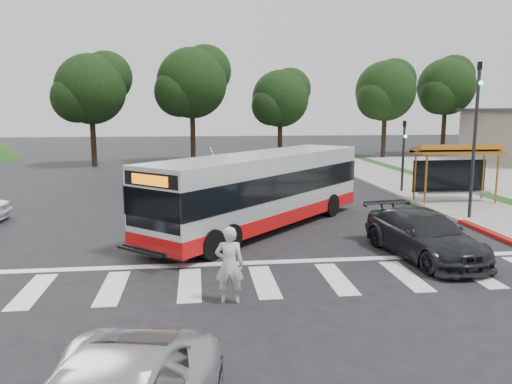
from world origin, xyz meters
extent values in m
plane|color=black|center=(0.00, 0.00, 0.00)|extent=(140.00, 140.00, 0.00)
cube|color=gray|center=(11.00, 8.00, 0.06)|extent=(4.00, 40.00, 0.12)
cube|color=#9E9991|center=(9.00, 8.00, 0.07)|extent=(0.30, 40.00, 0.15)
cube|color=maroon|center=(9.00, -2.00, 0.08)|extent=(0.32, 6.00, 0.15)
cube|color=silver|center=(0.00, -5.00, 0.01)|extent=(18.00, 2.60, 0.01)
cylinder|color=#A2611B|center=(9.00, 4.40, 1.27)|extent=(0.10, 0.10, 2.30)
cylinder|color=#A2611B|center=(12.60, 4.40, 1.27)|extent=(0.10, 0.10, 2.30)
cylinder|color=#A2611B|center=(9.00, 5.60, 1.27)|extent=(0.10, 0.10, 2.30)
cylinder|color=#A2611B|center=(12.60, 5.60, 1.27)|extent=(0.10, 0.10, 2.30)
cube|color=#A2611B|center=(10.80, 5.00, 2.57)|extent=(4.20, 1.60, 0.12)
cube|color=#A2611B|center=(10.80, 5.05, 2.72)|extent=(4.20, 1.32, 0.51)
cube|color=black|center=(10.80, 5.60, 1.32)|extent=(3.80, 0.06, 1.60)
cube|color=gray|center=(10.80, 5.00, 0.57)|extent=(3.60, 0.40, 0.08)
cylinder|color=black|center=(9.60, 1.50, 3.25)|extent=(0.14, 0.14, 6.50)
imported|color=black|center=(9.60, 1.50, 6.00)|extent=(0.16, 0.20, 1.00)
sphere|color=#19E533|center=(9.60, 1.32, 5.65)|extent=(0.18, 0.18, 0.18)
cylinder|color=black|center=(9.60, 8.50, 2.00)|extent=(0.14, 0.14, 4.00)
imported|color=black|center=(9.60, 8.50, 3.50)|extent=(0.16, 0.20, 1.00)
sphere|color=#19E533|center=(9.60, 8.32, 3.15)|extent=(0.18, 0.18, 0.18)
cylinder|color=black|center=(16.00, 28.00, 2.30)|extent=(0.44, 0.44, 4.40)
sphere|color=black|center=(16.00, 28.00, 6.30)|extent=(5.60, 5.60, 5.60)
sphere|color=black|center=(17.12, 28.84, 7.30)|extent=(4.20, 4.20, 4.20)
sphere|color=black|center=(15.02, 27.30, 5.60)|extent=(3.92, 3.92, 3.92)
cylinder|color=black|center=(23.00, 30.00, 2.42)|extent=(0.44, 0.44, 4.84)
sphere|color=black|center=(23.00, 30.00, 6.82)|extent=(5.60, 5.60, 5.60)
sphere|color=black|center=(24.12, 30.84, 7.92)|extent=(4.20, 4.20, 4.20)
sphere|color=black|center=(22.02, 29.30, 6.05)|extent=(3.92, 3.92, 3.92)
cylinder|color=black|center=(-2.00, 26.00, 2.42)|extent=(0.44, 0.44, 4.84)
sphere|color=black|center=(-2.00, 26.00, 6.82)|extent=(6.00, 6.00, 6.00)
sphere|color=black|center=(-0.80, 26.90, 7.92)|extent=(4.50, 4.50, 4.50)
sphere|color=black|center=(-3.05, 25.25, 6.05)|extent=(4.20, 4.20, 4.20)
cylinder|color=black|center=(6.00, 28.00, 1.98)|extent=(0.44, 0.44, 3.96)
sphere|color=black|center=(6.00, 28.00, 5.58)|extent=(5.20, 5.20, 5.20)
sphere|color=black|center=(7.04, 28.78, 6.48)|extent=(3.90, 3.90, 3.90)
sphere|color=black|center=(5.09, 27.35, 4.95)|extent=(3.64, 3.64, 3.64)
cylinder|color=black|center=(-10.00, 24.00, 2.20)|extent=(0.44, 0.44, 4.40)
sphere|color=black|center=(-10.00, 24.00, 6.20)|extent=(5.60, 5.60, 5.60)
sphere|color=black|center=(-8.88, 24.84, 7.20)|extent=(4.20, 4.20, 4.20)
sphere|color=black|center=(-10.98, 23.30, 5.50)|extent=(3.92, 3.92, 3.92)
imported|color=silver|center=(-1.03, -6.36, 0.94)|extent=(0.73, 0.52, 1.89)
imported|color=#212427|center=(5.29, -3.33, 0.72)|extent=(2.75, 5.22, 1.44)
camera|label=1|loc=(-1.77, -17.79, 4.61)|focal=35.00mm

